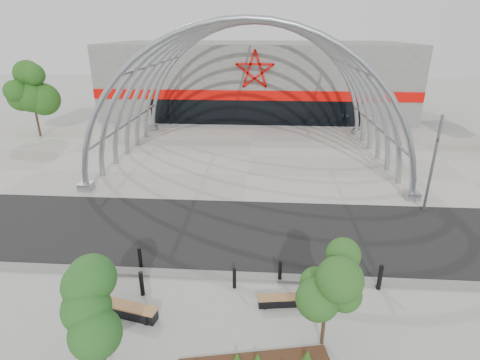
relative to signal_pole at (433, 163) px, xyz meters
name	(u,v)px	position (x,y,z in m)	size (l,w,h in m)	color
ground	(233,274)	(-10.18, -6.59, -2.83)	(140.00, 140.00, 0.00)	#9D9D98
road	(239,231)	(-10.18, -3.09, -2.82)	(140.00, 7.00, 0.02)	black
forecourt	(250,156)	(-10.18, 8.91, -2.81)	(60.00, 17.00, 0.04)	#A49F93
kerb	(233,276)	(-10.18, -6.84, -2.77)	(60.00, 0.50, 0.12)	#63635E
arena_building	(257,78)	(-10.18, 26.86, 1.16)	(34.00, 15.24, 8.00)	slate
vault_canopy	(250,156)	(-10.18, 8.91, -2.82)	(20.80, 15.80, 20.36)	#92969C
signal_pole	(433,163)	(0.00, 0.00, 0.00)	(0.32, 0.76, 5.42)	slate
street_tree_0	(95,306)	(-13.56, -11.62, -0.40)	(1.48, 1.48, 3.38)	black
street_tree_1	(329,277)	(-7.00, -10.08, -0.27)	(1.51, 1.51, 3.57)	#2D2316
bench_0	(128,311)	(-13.71, -9.31, -2.60)	(2.31, 0.98, 0.47)	black
bench_1	(283,301)	(-8.20, -8.38, -2.64)	(1.90, 0.65, 0.39)	black
bollard_0	(140,258)	(-14.16, -6.44, -2.34)	(0.16, 0.16, 0.98)	black
bollard_1	(142,284)	(-13.54, -8.15, -2.32)	(0.16, 0.16, 1.03)	black
bollard_2	(234,278)	(-10.06, -7.49, -2.39)	(0.14, 0.14, 0.88)	black
bollard_3	(280,272)	(-8.28, -6.96, -2.37)	(0.15, 0.15, 0.92)	black
bollard_4	(380,277)	(-4.42, -7.18, -2.30)	(0.17, 0.17, 1.07)	black
bg_tree_0	(30,87)	(-30.18, 13.41, 1.81)	(3.00, 3.00, 6.45)	black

